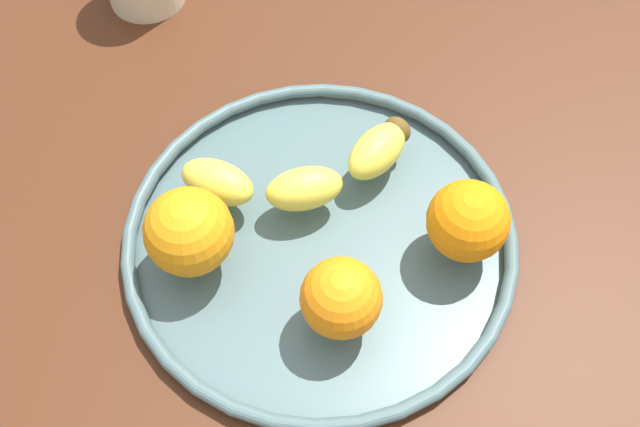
{
  "coord_description": "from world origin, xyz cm",
  "views": [
    {
      "loc": [
        -16.92,
        -26.51,
        55.87
      ],
      "look_at": [
        0.0,
        0.0,
        4.8
      ],
      "focal_mm": 41.68,
      "sensor_mm": 36.0,
      "label": 1
    }
  ],
  "objects_px": {
    "orange_center": "(468,221)",
    "orange_front_right": "(341,298)",
    "banana": "(305,172)",
    "orange_back_right": "(189,232)",
    "fruit_bowl": "(320,237)"
  },
  "relations": [
    {
      "from": "fruit_bowl",
      "to": "orange_center",
      "type": "height_order",
      "value": "orange_center"
    },
    {
      "from": "fruit_bowl",
      "to": "orange_center",
      "type": "bearing_deg",
      "value": -36.95
    },
    {
      "from": "orange_back_right",
      "to": "orange_front_right",
      "type": "relative_size",
      "value": 1.14
    },
    {
      "from": "banana",
      "to": "orange_front_right",
      "type": "xyz_separation_m",
      "value": [
        -0.04,
        -0.12,
        0.01
      ]
    },
    {
      "from": "fruit_bowl",
      "to": "orange_center",
      "type": "distance_m",
      "value": 0.13
    },
    {
      "from": "banana",
      "to": "orange_back_right",
      "type": "bearing_deg",
      "value": -155.72
    },
    {
      "from": "banana",
      "to": "orange_front_right",
      "type": "bearing_deg",
      "value": -90.5
    },
    {
      "from": "banana",
      "to": "orange_back_right",
      "type": "relative_size",
      "value": 2.89
    },
    {
      "from": "banana",
      "to": "orange_center",
      "type": "distance_m",
      "value": 0.14
    },
    {
      "from": "fruit_bowl",
      "to": "orange_back_right",
      "type": "xyz_separation_m",
      "value": [
        -0.1,
        0.04,
        0.04
      ]
    },
    {
      "from": "banana",
      "to": "orange_front_right",
      "type": "relative_size",
      "value": 3.29
    },
    {
      "from": "orange_center",
      "to": "orange_front_right",
      "type": "bearing_deg",
      "value": -179.4
    },
    {
      "from": "banana",
      "to": "orange_center",
      "type": "height_order",
      "value": "orange_center"
    },
    {
      "from": "orange_center",
      "to": "orange_front_right",
      "type": "xyz_separation_m",
      "value": [
        -0.12,
        -0.0,
        -0.0
      ]
    },
    {
      "from": "banana",
      "to": "orange_front_right",
      "type": "distance_m",
      "value": 0.13
    }
  ]
}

